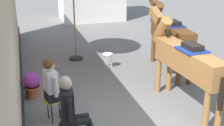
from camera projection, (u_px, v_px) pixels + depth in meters
ground_plane at (107, 75)px, 8.66m from camera, size 40.00×40.00×0.00m
pub_facade_wall at (7, 46)px, 6.08m from camera, size 0.34×14.00×3.40m
seated_visitor_near at (71, 108)px, 5.21m from camera, size 0.61×0.49×1.39m
seated_visitor_far at (54, 86)px, 6.07m from camera, size 0.61×0.48×1.39m
saddled_horse_near at (185, 59)px, 6.51m from camera, size 0.55×3.00×2.06m
saddled_horse_far at (170, 33)px, 8.64m from camera, size 0.60×3.00×2.06m
flower_planter_far at (32, 84)px, 7.24m from camera, size 0.43×0.43×0.64m
spare_stool_white at (108, 56)px, 9.08m from camera, size 0.32×0.32×0.46m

